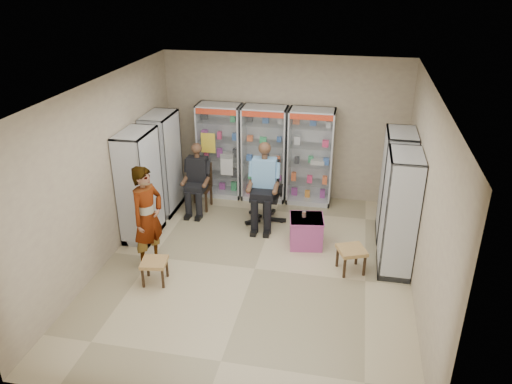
% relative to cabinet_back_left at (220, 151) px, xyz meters
% --- Properties ---
extents(floor, '(6.00, 6.00, 0.00)m').
position_rel_cabinet_back_left_xyz_m(floor, '(1.30, -2.73, -1.00)').
color(floor, tan).
rests_on(floor, ground).
extents(room_shell, '(5.02, 6.02, 3.01)m').
position_rel_cabinet_back_left_xyz_m(room_shell, '(1.30, -2.73, 0.97)').
color(room_shell, tan).
rests_on(room_shell, ground).
extents(cabinet_back_left, '(0.90, 0.50, 2.00)m').
position_rel_cabinet_back_left_xyz_m(cabinet_back_left, '(0.00, 0.00, 0.00)').
color(cabinet_back_left, '#ACAEB3').
rests_on(cabinet_back_left, floor).
extents(cabinet_back_mid, '(0.90, 0.50, 2.00)m').
position_rel_cabinet_back_left_xyz_m(cabinet_back_mid, '(0.95, 0.00, 0.00)').
color(cabinet_back_mid, '#9DA0A3').
rests_on(cabinet_back_mid, floor).
extents(cabinet_back_right, '(0.90, 0.50, 2.00)m').
position_rel_cabinet_back_left_xyz_m(cabinet_back_right, '(1.90, 0.00, 0.00)').
color(cabinet_back_right, '#A7AAAE').
rests_on(cabinet_back_right, floor).
extents(cabinet_right_far, '(0.90, 0.50, 2.00)m').
position_rel_cabinet_back_left_xyz_m(cabinet_right_far, '(3.53, -1.13, 0.00)').
color(cabinet_right_far, '#B4B8BC').
rests_on(cabinet_right_far, floor).
extents(cabinet_right_near, '(0.90, 0.50, 2.00)m').
position_rel_cabinet_back_left_xyz_m(cabinet_right_near, '(3.53, -2.23, 0.00)').
color(cabinet_right_near, '#A3A5AA').
rests_on(cabinet_right_near, floor).
extents(cabinet_left_far, '(0.90, 0.50, 2.00)m').
position_rel_cabinet_back_left_xyz_m(cabinet_left_far, '(-0.93, -0.93, 0.00)').
color(cabinet_left_far, '#A1A2A7').
rests_on(cabinet_left_far, floor).
extents(cabinet_left_near, '(0.90, 0.50, 2.00)m').
position_rel_cabinet_back_left_xyz_m(cabinet_left_near, '(-0.93, -2.03, 0.00)').
color(cabinet_left_near, silver).
rests_on(cabinet_left_near, floor).
extents(wooden_chair, '(0.42, 0.42, 0.94)m').
position_rel_cabinet_back_left_xyz_m(wooden_chair, '(-0.25, -0.73, -0.53)').
color(wooden_chair, black).
rests_on(wooden_chair, floor).
extents(seated_customer, '(0.44, 0.60, 1.34)m').
position_rel_cabinet_back_left_xyz_m(seated_customer, '(-0.25, -0.78, -0.33)').
color(seated_customer, black).
rests_on(seated_customer, floor).
extents(office_chair, '(0.68, 0.68, 1.21)m').
position_rel_cabinet_back_left_xyz_m(office_chair, '(1.15, -1.05, -0.39)').
color(office_chair, black).
rests_on(office_chair, floor).
extents(seated_shopkeeper, '(0.53, 0.72, 1.54)m').
position_rel_cabinet_back_left_xyz_m(seated_shopkeeper, '(1.15, -1.10, -0.23)').
color(seated_shopkeeper, '#6FA0DC').
rests_on(seated_shopkeeper, floor).
extents(pink_trunk, '(0.64, 0.62, 0.54)m').
position_rel_cabinet_back_left_xyz_m(pink_trunk, '(2.04, -1.79, -0.73)').
color(pink_trunk, '#B14697').
rests_on(pink_trunk, floor).
extents(tea_glass, '(0.07, 0.07, 0.10)m').
position_rel_cabinet_back_left_xyz_m(tea_glass, '(1.98, -1.76, -0.41)').
color(tea_glass, '#551607').
rests_on(tea_glass, pink_trunk).
extents(woven_stool_a, '(0.55, 0.55, 0.42)m').
position_rel_cabinet_back_left_xyz_m(woven_stool_a, '(2.84, -2.47, -0.79)').
color(woven_stool_a, olive).
rests_on(woven_stool_a, floor).
extents(woven_stool_b, '(0.44, 0.44, 0.39)m').
position_rel_cabinet_back_left_xyz_m(woven_stool_b, '(-0.17, -3.40, -0.81)').
color(woven_stool_b, olive).
rests_on(woven_stool_b, floor).
extents(standing_man, '(0.61, 0.74, 1.75)m').
position_rel_cabinet_back_left_xyz_m(standing_man, '(-0.43, -2.91, -0.13)').
color(standing_man, gray).
rests_on(standing_man, floor).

